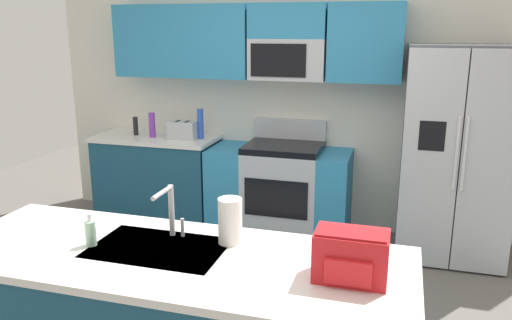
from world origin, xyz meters
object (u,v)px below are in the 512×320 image
sink_faucet (170,207)px  soap_dispenser (91,233)px  bottle_purple (152,125)px  paper_towel_roll (230,221)px  backpack (351,255)px  range_oven (279,189)px  refrigerator (456,154)px  bottle_blue (200,124)px  pepper_mill (136,126)px  toaster (183,130)px

sink_faucet → soap_dispenser: size_ratio=1.66×
bottle_purple → paper_towel_roll: bearing=-54.4°
paper_towel_roll → backpack: bearing=-19.6°
range_oven → soap_dispenser: bearing=-98.3°
refrigerator → bottle_purple: 2.90m
backpack → sink_faucet: bearing=167.8°
paper_towel_roll → range_oven: bearing=97.3°
range_oven → bottle_blue: bearing=178.8°
refrigerator → backpack: size_ratio=5.78×
bottle_purple → sink_faucet: bearing=-60.5°
bottle_blue → backpack: bearing=-55.5°
range_oven → pepper_mill: 1.63m
sink_faucet → paper_towel_roll: 0.33m
refrigerator → pepper_mill: refrigerator is taller
bottle_purple → soap_dispenser: (0.95, -2.50, -0.06)m
paper_towel_roll → sink_faucet: bearing=-176.6°
toaster → backpack: backpack is taller
refrigerator → sink_faucet: (-1.60, -2.27, 0.14)m
bottle_purple → bottle_blue: size_ratio=0.83×
toaster → sink_faucet: (0.96, -2.29, 0.08)m
range_oven → bottle_purple: bottle_purple is taller
soap_dispenser → sink_faucet: bearing=31.4°
bottle_blue → pepper_mill: bearing=-178.4°
range_oven → refrigerator: size_ratio=0.74×
range_oven → toaster: size_ratio=4.86×
pepper_mill → sink_faucet: (1.51, -2.34, 0.07)m
bottle_purple → sink_faucet: (1.30, -2.29, 0.04)m
bottle_blue → sink_faucet: bottle_blue is taller
pepper_mill → bottle_blue: bearing=1.6°
sink_faucet → paper_towel_roll: (0.33, 0.02, -0.05)m
range_oven → paper_towel_roll: size_ratio=5.67×
sink_faucet → backpack: bearing=-12.2°
backpack → bottle_purple: bearing=132.1°
bottle_purple → paper_towel_roll: 2.79m
refrigerator → bottle_blue: 2.40m
paper_towel_roll → soap_dispenser: bearing=-161.1°
bottle_blue → bottle_purple: bearing=-172.4°
refrigerator → soap_dispenser: 3.15m
sink_faucet → soap_dispenser: sink_faucet is taller
sink_faucet → paper_towel_roll: sink_faucet is taller
pepper_mill → toaster: bearing=-5.2°
range_oven → sink_faucet: (-0.03, -2.34, 0.62)m
range_oven → sink_faucet: size_ratio=4.82×
bottle_blue → paper_towel_roll: (1.12, -2.34, -0.03)m
toaster → paper_towel_roll: paper_towel_roll is taller
range_oven → pepper_mill: bearing=-179.9°
range_oven → backpack: backpack is taller
pepper_mill → bottle_blue: size_ratio=0.63×
refrigerator → toaster: (-2.56, 0.02, 0.07)m
bottle_blue → soap_dispenser: bottle_blue is taller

